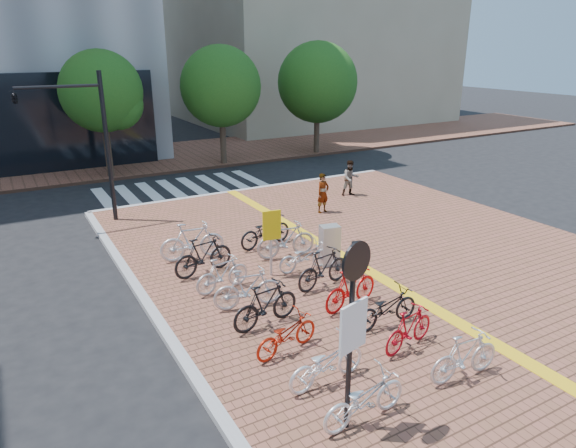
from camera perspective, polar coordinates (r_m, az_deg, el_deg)
ground at (r=12.23m, az=8.13°, el=-11.60°), size 120.00×120.00×0.00m
kerb_north at (r=23.18m, az=-4.09°, el=3.82°), size 14.00×0.25×0.15m
far_sidewalk at (r=30.54m, az=-16.70°, el=6.83°), size 70.00×8.00×0.15m
building_beige at (r=47.20m, az=1.93°, el=22.62°), size 20.00×18.00×18.00m
crosswalk at (r=24.11m, az=-11.54°, el=3.90°), size 7.50×4.00×0.01m
street_trees at (r=28.24m, az=-5.42°, el=14.85°), size 16.20×4.60×6.35m
bike_0 at (r=9.22m, az=8.47°, el=-18.61°), size 1.75×0.68×0.90m
bike_1 at (r=10.00m, az=4.31°, el=-15.08°), size 1.76×0.73×0.90m
bike_2 at (r=10.87m, az=-0.17°, el=-12.14°), size 1.68×0.87×0.84m
bike_3 at (r=11.76m, az=-2.49°, el=-8.93°), size 1.82×0.76×1.06m
bike_4 at (r=12.55m, az=-4.50°, el=-7.14°), size 1.77×0.79×1.03m
bike_5 at (r=13.48m, az=-7.30°, el=-5.51°), size 1.62×0.70×0.94m
bike_6 at (r=14.49m, az=-9.39°, el=-3.46°), size 1.90×0.86×1.10m
bike_7 at (r=15.50m, az=-10.59°, el=-1.87°), size 1.98×0.79×1.16m
bike_8 at (r=10.63m, az=19.05°, el=-13.69°), size 1.66×0.57×0.98m
bike_9 at (r=11.27m, az=13.31°, el=-11.22°), size 1.60×0.74×0.93m
bike_10 at (r=12.00m, az=10.90°, el=-9.11°), size 1.71×0.61×0.90m
bike_11 at (r=12.62m, az=7.01°, el=-7.02°), size 1.81×0.82×1.05m
bike_12 at (r=13.58m, az=3.94°, el=-4.92°), size 1.82×0.80×1.06m
bike_13 at (r=14.56m, az=1.83°, el=-3.61°), size 1.63×0.60×0.85m
bike_14 at (r=15.40m, az=-0.22°, el=-1.77°), size 1.91×0.76×1.11m
bike_15 at (r=16.31m, az=-2.55°, el=-0.77°), size 1.99×0.99×1.00m
pedestrian_a at (r=19.59m, az=3.91°, el=3.45°), size 0.61×0.46×1.52m
pedestrian_b at (r=21.97m, az=6.97°, el=5.09°), size 0.85×0.73×1.51m
utility_box at (r=14.94m, az=4.64°, el=-2.36°), size 0.61×0.50×1.19m
yellow_sign at (r=13.89m, az=-1.87°, el=-0.80°), size 0.52×0.15×1.91m
notice_sign at (r=8.11m, az=7.21°, el=-10.09°), size 0.62×0.22×3.37m
traffic_light_pole at (r=19.00m, az=-23.39°, el=10.36°), size 2.84×1.09×5.29m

